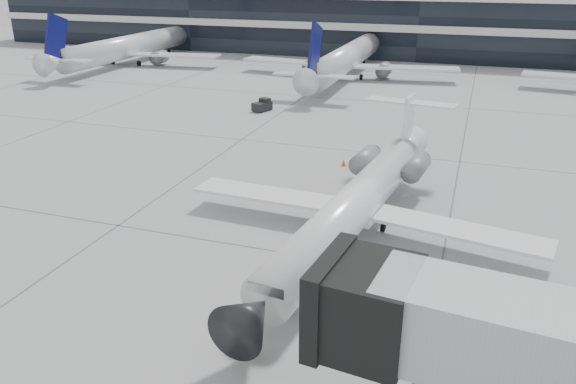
% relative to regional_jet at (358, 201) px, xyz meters
% --- Properties ---
extents(ground, '(220.00, 220.00, 0.00)m').
position_rel_regional_jet_xyz_m(ground, '(-4.67, -3.79, -2.20)').
color(ground, gray).
rests_on(ground, ground).
extents(terminal, '(170.00, 22.00, 10.00)m').
position_rel_regional_jet_xyz_m(terminal, '(-4.67, 78.21, 2.80)').
color(terminal, black).
rests_on(terminal, ground).
extents(bg_jet_left, '(32.00, 40.00, 9.60)m').
position_rel_regional_jet_xyz_m(bg_jet_left, '(-49.67, 51.21, -2.20)').
color(bg_jet_left, silver).
rests_on(bg_jet_left, ground).
extents(bg_jet_center, '(32.00, 40.00, 9.60)m').
position_rel_regional_jet_xyz_m(bg_jet_center, '(-12.67, 51.21, -2.20)').
color(bg_jet_center, silver).
rests_on(bg_jet_center, ground).
extents(regional_jet, '(22.33, 27.88, 6.44)m').
position_rel_regional_jet_xyz_m(regional_jet, '(0.00, 0.00, 0.00)').
color(regional_jet, white).
rests_on(regional_jet, ground).
extents(ramp_worker, '(0.63, 0.43, 1.67)m').
position_rel_regional_jet_xyz_m(ramp_worker, '(-1.64, -12.79, -1.36)').
color(ramp_worker, yellow).
rests_on(ramp_worker, ground).
extents(traffic_cone, '(0.44, 0.44, 0.57)m').
position_rel_regional_jet_xyz_m(traffic_cone, '(-3.74, 12.06, -1.93)').
color(traffic_cone, '#FA480D').
rests_on(traffic_cone, ground).
extents(far_tug, '(2.02, 2.52, 1.40)m').
position_rel_regional_jet_xyz_m(far_tug, '(-16.93, 27.41, -1.57)').
color(far_tug, black).
rests_on(far_tug, ground).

